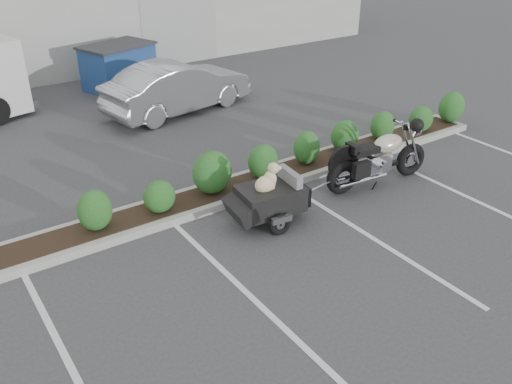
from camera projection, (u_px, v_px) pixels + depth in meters
ground at (297, 243)px, 9.51m from camera, size 90.00×90.00×0.00m
planter_kerb at (270, 178)px, 11.58m from camera, size 12.00×1.00×0.15m
motorcycle at (379, 159)px, 11.23m from camera, size 2.56×0.92×1.47m
pet_trailer at (269, 198)px, 9.90m from camera, size 2.06×1.16×1.22m
sedan at (178, 87)px, 15.23m from camera, size 4.51×2.23×1.42m
dumpster at (119, 66)px, 17.17m from camera, size 2.48×2.04×1.40m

